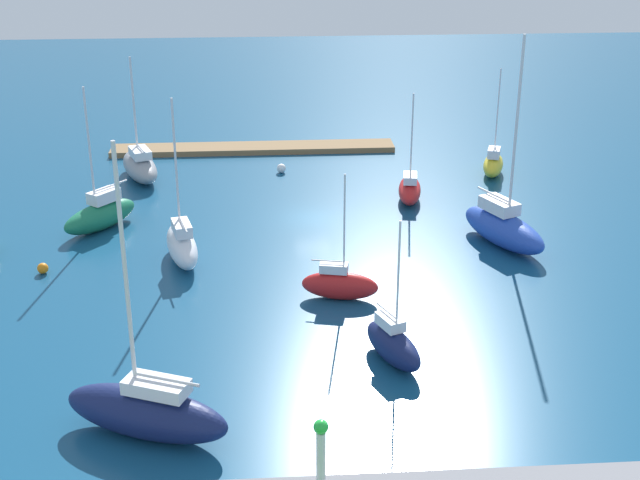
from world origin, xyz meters
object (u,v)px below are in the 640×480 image
object	(u,v)px
sailboat_gray_west_end	(140,166)
sailboat_navy_off_beacon	(147,410)
pier_dock	(253,148)
sailboat_green_mid_basin	(101,214)
sailboat_navy_east_end	(393,344)
mooring_buoy_orange	(43,268)
harbor_beacon	(321,456)
mooring_buoy_white	(281,168)
sailboat_red_outer_mooring	(339,284)
sailboat_white_far_south	(182,245)
sailboat_yellow_center_basin	(493,164)
sailboat_red_along_channel	(410,189)
sailboat_blue_lone_north	(503,227)

from	to	relation	value
sailboat_gray_west_end	sailboat_navy_off_beacon	xyz separation A→B (m)	(-4.69, 36.71, 0.17)
pier_dock	sailboat_green_mid_basin	distance (m)	21.54
pier_dock	sailboat_gray_west_end	distance (m)	12.06
sailboat_green_mid_basin	sailboat_navy_off_beacon	xyz separation A→B (m)	(-6.15, 25.62, 0.21)
sailboat_navy_east_end	mooring_buoy_orange	size ratio (longest dim) A/B	11.35
harbor_beacon	sailboat_gray_west_end	world-z (taller)	sailboat_gray_west_end
sailboat_gray_west_end	mooring_buoy_white	world-z (taller)	sailboat_gray_west_end
sailboat_red_outer_mooring	sailboat_white_far_south	bearing A→B (deg)	160.99
sailboat_yellow_center_basin	sailboat_red_outer_mooring	bearing A→B (deg)	165.00
sailboat_white_far_south	sailboat_navy_off_beacon	xyz separation A→B (m)	(0.10, 19.29, 0.10)
pier_dock	mooring_buoy_orange	size ratio (longest dim) A/B	37.01
sailboat_red_outer_mooring	mooring_buoy_white	xyz separation A→B (m)	(2.75, -24.36, -0.57)
sailboat_red_outer_mooring	sailboat_navy_off_beacon	bearing A→B (deg)	-113.76
sailboat_yellow_center_basin	sailboat_red_outer_mooring	world-z (taller)	sailboat_yellow_center_basin
harbor_beacon	sailboat_navy_east_end	distance (m)	13.55
sailboat_navy_east_end	sailboat_yellow_center_basin	size ratio (longest dim) A/B	0.88
sailboat_navy_east_end	mooring_buoy_white	size ratio (longest dim) A/B	10.16
pier_dock	sailboat_red_along_channel	distance (m)	18.78
sailboat_navy_off_beacon	sailboat_blue_lone_north	bearing A→B (deg)	-113.68
sailboat_green_mid_basin	sailboat_gray_west_end	bearing A→B (deg)	-148.58
sailboat_blue_lone_north	sailboat_red_outer_mooring	world-z (taller)	sailboat_blue_lone_north
sailboat_yellow_center_basin	sailboat_red_outer_mooring	distance (m)	27.17
harbor_beacon	sailboat_blue_lone_north	world-z (taller)	sailboat_blue_lone_north
harbor_beacon	sailboat_gray_west_end	xyz separation A→B (m)	(12.01, -43.46, -2.31)
mooring_buoy_white	mooring_buoy_orange	size ratio (longest dim) A/B	1.12
pier_dock	sailboat_red_outer_mooring	bearing A→B (deg)	99.42
sailboat_navy_east_end	sailboat_yellow_center_basin	xyz separation A→B (m)	(-13.02, -30.03, -0.05)
sailboat_green_mid_basin	sailboat_navy_off_beacon	distance (m)	26.35
sailboat_blue_lone_north	sailboat_white_far_south	bearing A→B (deg)	-110.16
harbor_beacon	sailboat_red_outer_mooring	world-z (taller)	sailboat_red_outer_mooring
sailboat_red_along_channel	sailboat_blue_lone_north	world-z (taller)	sailboat_blue_lone_north
sailboat_blue_lone_north	mooring_buoy_orange	bearing A→B (deg)	-109.04
sailboat_blue_lone_north	sailboat_red_outer_mooring	bearing A→B (deg)	-81.66
sailboat_navy_east_end	mooring_buoy_white	world-z (taller)	sailboat_navy_east_end
pier_dock	sailboat_blue_lone_north	bearing A→B (deg)	125.96
sailboat_gray_west_end	mooring_buoy_orange	size ratio (longest dim) A/B	14.46
sailboat_white_far_south	sailboat_navy_off_beacon	world-z (taller)	sailboat_navy_off_beacon
sailboat_red_along_channel	sailboat_green_mid_basin	distance (m)	23.41
sailboat_green_mid_basin	pier_dock	bearing A→B (deg)	-171.36
sailboat_gray_west_end	pier_dock	bearing A→B (deg)	-71.32
sailboat_navy_off_beacon	mooring_buoy_orange	world-z (taller)	sailboat_navy_off_beacon
sailboat_red_outer_mooring	sailboat_navy_off_beacon	xyz separation A→B (m)	(9.85, 13.20, 0.37)
sailboat_red_along_channel	harbor_beacon	bearing A→B (deg)	175.02
sailboat_red_along_channel	sailboat_navy_east_end	bearing A→B (deg)	178.14
sailboat_yellow_center_basin	sailboat_navy_east_end	bearing A→B (deg)	175.38
sailboat_navy_east_end	sailboat_red_outer_mooring	distance (m)	7.75
harbor_beacon	sailboat_red_along_channel	bearing A→B (deg)	-104.59
sailboat_green_mid_basin	mooring_buoy_orange	size ratio (longest dim) A/B	14.81
sailboat_green_mid_basin	sailboat_red_outer_mooring	distance (m)	20.26
sailboat_white_far_south	sailboat_gray_west_end	world-z (taller)	sailboat_white_far_south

